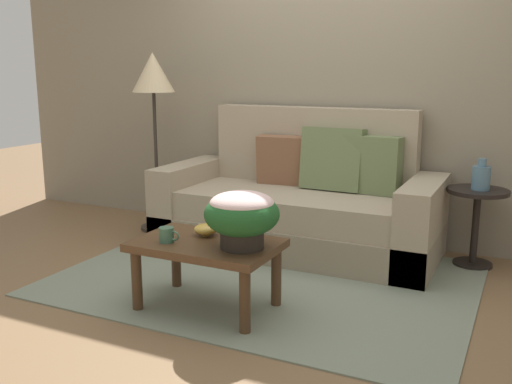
{
  "coord_description": "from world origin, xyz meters",
  "views": [
    {
      "loc": [
        1.54,
        -3.23,
        1.39
      ],
      "look_at": [
        -0.09,
        0.14,
        0.59
      ],
      "focal_mm": 40.28,
      "sensor_mm": 36.0,
      "label": 1
    }
  ],
  "objects_px": {
    "couch": "(301,206)",
    "potted_plant": "(242,214)",
    "coffee_table": "(207,252)",
    "table_vase": "(481,177)",
    "side_table": "(476,213)",
    "floor_lamp": "(153,85)",
    "coffee_mug": "(167,235)",
    "snack_bowl": "(206,229)"
  },
  "relations": [
    {
      "from": "couch",
      "to": "potted_plant",
      "type": "height_order",
      "value": "couch"
    },
    {
      "from": "coffee_table",
      "to": "table_vase",
      "type": "height_order",
      "value": "table_vase"
    },
    {
      "from": "couch",
      "to": "table_vase",
      "type": "distance_m",
      "value": 1.33
    },
    {
      "from": "side_table",
      "to": "coffee_table",
      "type": "bearing_deg",
      "value": -131.93
    },
    {
      "from": "floor_lamp",
      "to": "coffee_mug",
      "type": "xyz_separation_m",
      "value": [
        1.08,
        -1.42,
        -0.8
      ]
    },
    {
      "from": "coffee_mug",
      "to": "potted_plant",
      "type": "bearing_deg",
      "value": 12.28
    },
    {
      "from": "couch",
      "to": "snack_bowl",
      "type": "distance_m",
      "value": 1.24
    },
    {
      "from": "side_table",
      "to": "table_vase",
      "type": "bearing_deg",
      "value": -52.07
    },
    {
      "from": "coffee_mug",
      "to": "snack_bowl",
      "type": "bearing_deg",
      "value": 58.43
    },
    {
      "from": "coffee_table",
      "to": "snack_bowl",
      "type": "relative_size",
      "value": 5.72
    },
    {
      "from": "couch",
      "to": "coffee_table",
      "type": "xyz_separation_m",
      "value": [
        -0.06,
        -1.33,
        0.01
      ]
    },
    {
      "from": "potted_plant",
      "to": "table_vase",
      "type": "bearing_deg",
      "value": 53.48
    },
    {
      "from": "snack_bowl",
      "to": "table_vase",
      "type": "distance_m",
      "value": 1.98
    },
    {
      "from": "table_vase",
      "to": "coffee_mug",
      "type": "bearing_deg",
      "value": -134.16
    },
    {
      "from": "side_table",
      "to": "coffee_mug",
      "type": "xyz_separation_m",
      "value": [
        -1.53,
        -1.6,
        0.07
      ]
    },
    {
      "from": "potted_plant",
      "to": "coffee_mug",
      "type": "xyz_separation_m",
      "value": [
        -0.44,
        -0.09,
        -0.15
      ]
    },
    {
      "from": "coffee_table",
      "to": "snack_bowl",
      "type": "bearing_deg",
      "value": 121.43
    },
    {
      "from": "potted_plant",
      "to": "couch",
      "type": "bearing_deg",
      "value": 97.63
    },
    {
      "from": "side_table",
      "to": "table_vase",
      "type": "height_order",
      "value": "table_vase"
    },
    {
      "from": "coffee_mug",
      "to": "table_vase",
      "type": "bearing_deg",
      "value": 45.84
    },
    {
      "from": "couch",
      "to": "potted_plant",
      "type": "distance_m",
      "value": 1.39
    },
    {
      "from": "coffee_table",
      "to": "side_table",
      "type": "height_order",
      "value": "side_table"
    },
    {
      "from": "coffee_table",
      "to": "floor_lamp",
      "type": "xyz_separation_m",
      "value": [
        -1.28,
        1.3,
        0.92
      ]
    },
    {
      "from": "side_table",
      "to": "floor_lamp",
      "type": "height_order",
      "value": "floor_lamp"
    },
    {
      "from": "floor_lamp",
      "to": "coffee_table",
      "type": "bearing_deg",
      "value": -45.61
    },
    {
      "from": "floor_lamp",
      "to": "potted_plant",
      "type": "distance_m",
      "value": 2.12
    },
    {
      "from": "couch",
      "to": "side_table",
      "type": "relative_size",
      "value": 3.8
    },
    {
      "from": "coffee_mug",
      "to": "table_vase",
      "type": "relative_size",
      "value": 0.58
    },
    {
      "from": "side_table",
      "to": "potted_plant",
      "type": "height_order",
      "value": "potted_plant"
    },
    {
      "from": "floor_lamp",
      "to": "coffee_mug",
      "type": "height_order",
      "value": "floor_lamp"
    },
    {
      "from": "coffee_table",
      "to": "side_table",
      "type": "xyz_separation_m",
      "value": [
        1.34,
        1.49,
        0.04
      ]
    },
    {
      "from": "floor_lamp",
      "to": "snack_bowl",
      "type": "relative_size",
      "value": 10.56
    },
    {
      "from": "side_table",
      "to": "table_vase",
      "type": "distance_m",
      "value": 0.27
    },
    {
      "from": "couch",
      "to": "potted_plant",
      "type": "relative_size",
      "value": 5.12
    },
    {
      "from": "table_vase",
      "to": "coffee_table",
      "type": "bearing_deg",
      "value": -132.49
    },
    {
      "from": "coffee_mug",
      "to": "snack_bowl",
      "type": "distance_m",
      "value": 0.25
    },
    {
      "from": "potted_plant",
      "to": "coffee_mug",
      "type": "height_order",
      "value": "potted_plant"
    },
    {
      "from": "couch",
      "to": "side_table",
      "type": "height_order",
      "value": "couch"
    },
    {
      "from": "floor_lamp",
      "to": "potted_plant",
      "type": "xyz_separation_m",
      "value": [
        1.52,
        -1.32,
        -0.65
      ]
    },
    {
      "from": "coffee_table",
      "to": "floor_lamp",
      "type": "height_order",
      "value": "floor_lamp"
    },
    {
      "from": "coffee_table",
      "to": "floor_lamp",
      "type": "distance_m",
      "value": 2.04
    },
    {
      "from": "coffee_table",
      "to": "table_vase",
      "type": "relative_size",
      "value": 3.76
    }
  ]
}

